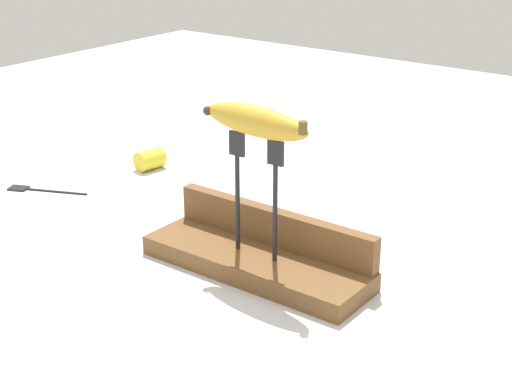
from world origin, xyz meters
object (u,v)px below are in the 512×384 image
(banana_raised_center, at_px, (254,122))
(fork_fallen_near, at_px, (37,189))
(banana_chunk_near, at_px, (150,159))
(fork_stand_center, at_px, (254,186))

(banana_raised_center, bearing_deg, fork_fallen_near, 177.80)
(banana_chunk_near, bearing_deg, banana_raised_center, -28.18)
(fork_fallen_near, xyz_separation_m, banana_chunk_near, (0.09, 0.22, 0.02))
(banana_raised_center, height_order, banana_chunk_near, banana_raised_center)
(banana_raised_center, relative_size, banana_chunk_near, 3.03)
(fork_stand_center, relative_size, banana_raised_center, 0.97)
(banana_raised_center, xyz_separation_m, fork_fallen_near, (-0.54, 0.02, -0.23))
(fork_stand_center, distance_m, banana_raised_center, 0.10)
(fork_stand_center, bearing_deg, fork_fallen_near, 177.80)
(banana_raised_center, relative_size, fork_fallen_near, 1.25)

